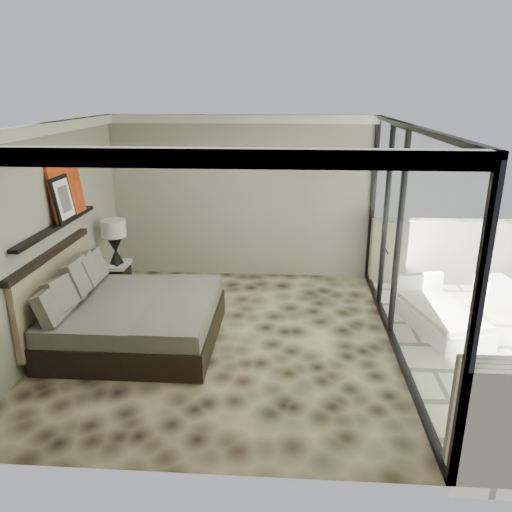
# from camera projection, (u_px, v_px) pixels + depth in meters

# --- Properties ---
(floor) EXTENTS (5.00, 5.00, 0.00)m
(floor) POSITION_uv_depth(u_px,v_px,m) (225.00, 338.00, 6.73)
(floor) COLOR black
(floor) RESTS_ON ground
(ceiling) EXTENTS (4.50, 5.00, 0.02)m
(ceiling) POSITION_uv_depth(u_px,v_px,m) (220.00, 125.00, 5.84)
(ceiling) COLOR silver
(ceiling) RESTS_ON back_wall
(back_wall) EXTENTS (4.50, 0.02, 2.80)m
(back_wall) POSITION_uv_depth(u_px,v_px,m) (241.00, 198.00, 8.64)
(back_wall) COLOR gray
(back_wall) RESTS_ON floor
(left_wall) EXTENTS (0.02, 5.00, 2.80)m
(left_wall) POSITION_uv_depth(u_px,v_px,m) (50.00, 236.00, 6.43)
(left_wall) COLOR gray
(left_wall) RESTS_ON floor
(glass_wall) EXTENTS (0.08, 5.00, 2.80)m
(glass_wall) POSITION_uv_depth(u_px,v_px,m) (404.00, 242.00, 6.14)
(glass_wall) COLOR white
(glass_wall) RESTS_ON floor
(terrace_slab) EXTENTS (3.00, 5.00, 0.12)m
(terrace_slab) POSITION_uv_depth(u_px,v_px,m) (510.00, 352.00, 6.51)
(terrace_slab) COLOR beige
(terrace_slab) RESTS_ON ground
(picture_ledge) EXTENTS (0.12, 2.20, 0.05)m
(picture_ledge) POSITION_uv_depth(u_px,v_px,m) (57.00, 226.00, 6.49)
(picture_ledge) COLOR black
(picture_ledge) RESTS_ON left_wall
(bed) EXTENTS (2.14, 2.07, 1.18)m
(bed) POSITION_uv_depth(u_px,v_px,m) (129.00, 316.00, 6.57)
(bed) COLOR black
(bed) RESTS_ON floor
(nightstand) EXTENTS (0.60, 0.60, 0.47)m
(nightstand) POSITION_uv_depth(u_px,v_px,m) (115.00, 279.00, 8.17)
(nightstand) COLOR black
(nightstand) RESTS_ON floor
(table_lamp) EXTENTS (0.39, 0.39, 0.72)m
(table_lamp) POSITION_uv_depth(u_px,v_px,m) (114.00, 236.00, 7.94)
(table_lamp) COLOR black
(table_lamp) RESTS_ON nightstand
(abstract_canvas) EXTENTS (0.13, 0.90, 0.90)m
(abstract_canvas) POSITION_uv_depth(u_px,v_px,m) (65.00, 184.00, 6.73)
(abstract_canvas) COLOR #A8350E
(abstract_canvas) RESTS_ON picture_ledge
(framed_print) EXTENTS (0.11, 0.50, 0.60)m
(framed_print) POSITION_uv_depth(u_px,v_px,m) (63.00, 199.00, 6.55)
(framed_print) COLOR black
(framed_print) RESTS_ON picture_ledge
(ottoman) EXTENTS (0.52, 0.52, 0.45)m
(ottoman) POSITION_uv_depth(u_px,v_px,m) (494.00, 292.00, 7.68)
(ottoman) COLOR white
(ottoman) RESTS_ON terrace_slab
(lounger) EXTENTS (1.09, 1.62, 0.58)m
(lounger) POSITION_uv_depth(u_px,v_px,m) (440.00, 316.00, 6.96)
(lounger) COLOR white
(lounger) RESTS_ON terrace_slab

